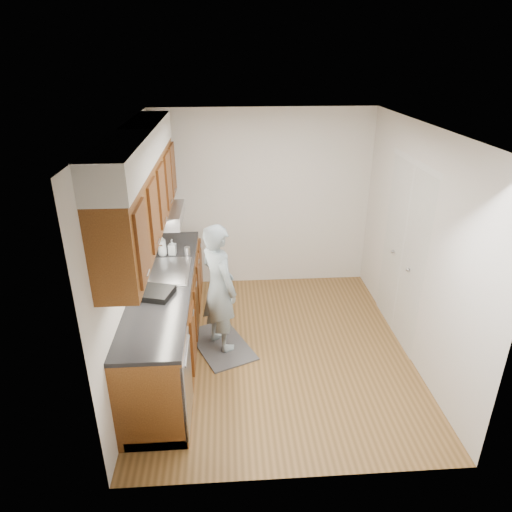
{
  "coord_description": "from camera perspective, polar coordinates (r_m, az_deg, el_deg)",
  "views": [
    {
      "loc": [
        -0.52,
        -4.34,
        3.16
      ],
      "look_at": [
        -0.2,
        0.25,
        1.08
      ],
      "focal_mm": 32.0,
      "sensor_mm": 36.0,
      "label": 1
    }
  ],
  "objects": [
    {
      "name": "closet_door",
      "position": [
        5.49,
        17.85,
        0.21
      ],
      "size": [
        0.02,
        1.22,
        2.05
      ],
      "primitive_type": "cube",
      "color": "white",
      "rests_on": "wall_right"
    },
    {
      "name": "dish_rack",
      "position": [
        4.64,
        -12.71,
        -4.5
      ],
      "size": [
        0.44,
        0.4,
        0.06
      ],
      "primitive_type": "cube",
      "rotation": [
        0.0,
        0.0,
        -0.28
      ],
      "color": "black",
      "rests_on": "counter"
    },
    {
      "name": "wall_right",
      "position": [
        5.16,
        19.44,
        1.14
      ],
      "size": [
        0.02,
        3.5,
        2.5
      ],
      "primitive_type": "cube",
      "color": "silver",
      "rests_on": "floor"
    },
    {
      "name": "soap_bottle_a",
      "position": [
        5.47,
        -11.67,
        1.41
      ],
      "size": [
        0.11,
        0.11,
        0.27
      ],
      "primitive_type": "imported",
      "rotation": [
        0.0,
        0.0,
        0.04
      ],
      "color": "silver",
      "rests_on": "counter"
    },
    {
      "name": "upper_cabinets",
      "position": [
        4.63,
        -14.08,
        8.43
      ],
      "size": [
        0.47,
        2.8,
        1.21
      ],
      "color": "brown",
      "rests_on": "wall_left"
    },
    {
      "name": "counter",
      "position": [
        5.14,
        -11.06,
        -7.46
      ],
      "size": [
        0.64,
        2.8,
        1.3
      ],
      "color": "brown",
      "rests_on": "floor"
    },
    {
      "name": "person",
      "position": [
        5.02,
        -4.69,
        -2.95
      ],
      "size": [
        0.66,
        0.72,
        1.69
      ],
      "primitive_type": "imported",
      "rotation": [
        0.0,
        0.0,
        2.15
      ],
      "color": "#889BA6",
      "rests_on": "floor_mat"
    },
    {
      "name": "wall_left",
      "position": [
        4.85,
        -15.29,
        0.21
      ],
      "size": [
        0.02,
        3.5,
        2.5
      ],
      "primitive_type": "cube",
      "color": "silver",
      "rests_on": "floor"
    },
    {
      "name": "soap_bottle_b",
      "position": [
        5.49,
        -10.44,
        1.12
      ],
      "size": [
        0.09,
        0.1,
        0.19
      ],
      "primitive_type": "imported",
      "rotation": [
        0.0,
        0.0,
        -0.11
      ],
      "color": "silver",
      "rests_on": "counter"
    },
    {
      "name": "steel_can",
      "position": [
        5.41,
        -8.58,
        0.53
      ],
      "size": [
        0.08,
        0.08,
        0.12
      ],
      "primitive_type": "cylinder",
      "rotation": [
        0.0,
        0.0,
        -0.17
      ],
      "color": "#A5A5AA",
      "rests_on": "counter"
    },
    {
      "name": "floor_mat",
      "position": [
        5.47,
        -4.38,
        -10.94
      ],
      "size": [
        0.86,
        1.06,
        0.02
      ],
      "primitive_type": "cube",
      "rotation": [
        0.0,
        0.0,
        0.41
      ],
      "color": "#565558",
      "rests_on": "floor"
    },
    {
      "name": "ceiling",
      "position": [
        4.42,
        2.94,
        15.73
      ],
      "size": [
        3.5,
        3.5,
        0.0
      ],
      "primitive_type": "plane",
      "rotation": [
        3.14,
        0.0,
        0.0
      ],
      "color": "white",
      "rests_on": "wall_left"
    },
    {
      "name": "floor",
      "position": [
        5.4,
        2.37,
        -11.53
      ],
      "size": [
        3.5,
        3.5,
        0.0
      ],
      "primitive_type": "plane",
      "color": "brown",
      "rests_on": "ground"
    },
    {
      "name": "wall_back",
      "position": [
        6.41,
        0.9,
        6.99
      ],
      "size": [
        3.0,
        0.02,
        2.5
      ],
      "primitive_type": "cube",
      "color": "silver",
      "rests_on": "floor"
    }
  ]
}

